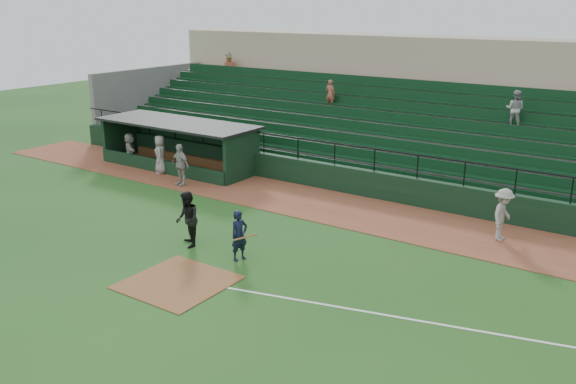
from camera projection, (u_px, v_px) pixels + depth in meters
The scene contains 12 objects.
ground at pixel (200, 271), 19.69m from camera, with size 90.00×90.00×0.00m, color #204F19.
warning_track at pixel (328, 206), 25.99m from camera, with size 40.00×4.00×0.03m, color brown.
home_plate_dirt at pixel (178, 282), 18.90m from camera, with size 3.00×3.00×0.03m, color brown.
foul_line at pixel (455, 327), 16.31m from camera, with size 18.00×0.09×0.01m, color white.
stadium_structure at pixel (412, 122), 31.98m from camera, with size 38.00×13.08×6.40m.
dugout at pixel (184, 141), 32.10m from camera, with size 8.90×3.20×2.42m.
batter_at_plate at pixel (239, 235), 20.36m from camera, with size 1.08×0.73×1.73m.
umpire at pixel (187, 219), 21.47m from camera, with size 0.97×0.76×2.00m, color black.
runner at pixel (503, 215), 21.97m from camera, with size 1.24×0.71×1.92m, color #A09B95.
dugout_player_a at pixel (180, 165), 28.65m from camera, with size 1.16×0.48×1.98m, color #ABA6A0.
dugout_player_b at pixel (160, 154), 30.69m from camera, with size 0.94×0.61×1.93m, color gray.
dugout_player_c at pixel (130, 149), 32.28m from camera, with size 1.58×0.50×1.70m, color #A8A39D.
Camera 1 is at (12.55, -13.29, 8.25)m, focal length 38.27 mm.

